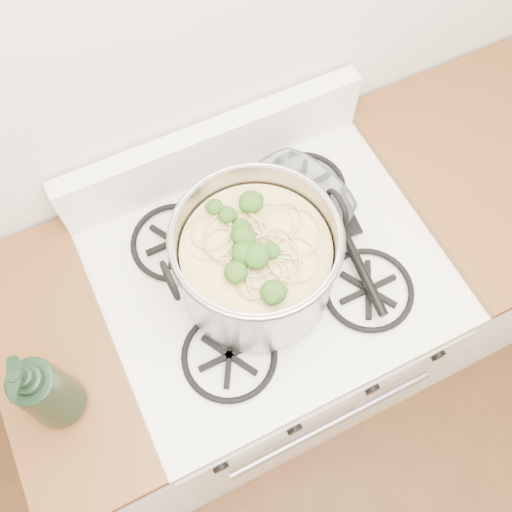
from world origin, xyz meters
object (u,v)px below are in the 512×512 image
object	(u,v)px
stock_pot	(256,262)
glass_bowl	(288,214)
spatula	(336,217)
gas_range	(267,333)
bottle	(41,389)

from	to	relation	value
stock_pot	glass_bowl	world-z (taller)	stock_pot
spatula	gas_range	bearing A→B (deg)	-163.17
gas_range	bottle	xyz separation A→B (m)	(-0.51, -0.09, 0.62)
spatula	bottle	size ratio (longest dim) A/B	1.14
stock_pot	glass_bowl	distance (m)	0.20
glass_bowl	bottle	distance (m)	0.64
gas_range	stock_pot	bearing A→B (deg)	-153.26
stock_pot	glass_bowl	xyz separation A→B (m)	(0.14, 0.12, -0.09)
gas_range	stock_pot	distance (m)	0.59
gas_range	glass_bowl	distance (m)	0.52
stock_pot	bottle	size ratio (longest dim) A/B	1.35
glass_bowl	bottle	world-z (taller)	bottle
gas_range	glass_bowl	world-z (taller)	glass_bowl
stock_pot	bottle	world-z (taller)	bottle
spatula	glass_bowl	size ratio (longest dim) A/B	2.94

